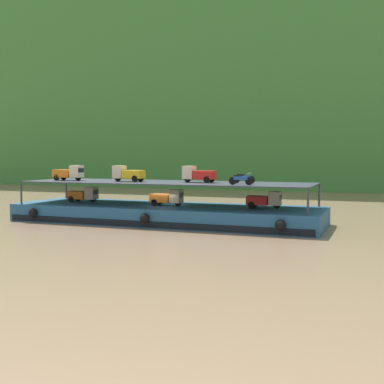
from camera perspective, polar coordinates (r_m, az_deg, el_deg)
name	(u,v)px	position (r m, az deg, el deg)	size (l,w,h in m)	color
ground_plane	(166,223)	(42.86, -3.02, -3.52)	(400.00, 400.00, 0.00)	#7F664C
hillside_far_bank	(290,60)	(102.09, 11.17, 14.59)	(138.58, 37.55, 43.37)	#387533
cargo_barge	(166,214)	(42.74, -3.04, -2.53)	(26.62, 8.26, 1.50)	navy
cargo_rack	(166,183)	(42.54, -3.04, 1.07)	(25.02, 6.85, 2.00)	#2D333D
mini_truck_lower_stern	(83,194)	(46.74, -12.31, -0.28)	(2.75, 1.22, 1.38)	orange
mini_truck_lower_aft	(167,198)	(42.32, -2.84, -0.63)	(2.76, 1.24, 1.38)	orange
mini_truck_lower_mid	(265,200)	(40.54, 8.31, -0.88)	(2.74, 1.20, 1.38)	red
mini_truck_upper_stern	(69,173)	(46.51, -13.91, 2.14)	(2.75, 1.21, 1.38)	orange
mini_truck_upper_mid	(128,174)	(43.52, -7.35, 2.11)	(2.75, 1.22, 1.38)	gold
mini_truck_upper_fore	(198,174)	(41.61, 0.73, 2.05)	(2.78, 1.26, 1.38)	red
motorcycle_upper_port	(241,179)	(38.17, 5.57, 1.46)	(1.90, 0.55, 0.87)	black
motorcycle_upper_centre	(243,178)	(40.24, 5.90, 1.59)	(1.90, 0.55, 0.87)	black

